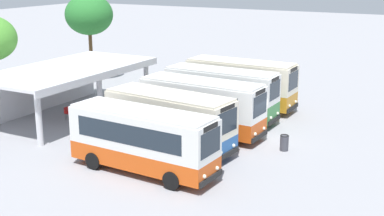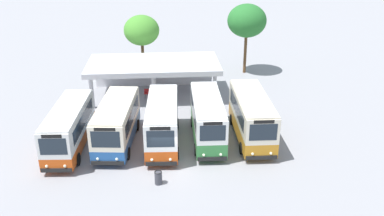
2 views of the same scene
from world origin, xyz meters
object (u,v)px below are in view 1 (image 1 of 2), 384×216
object	(u,v)px
city_bus_fifth_blue	(241,82)
waiting_chair_second_from_end	(74,110)
city_bus_fourth_amber	(221,92)
litter_bin_apron	(284,143)
waiting_chair_end_by_column	(68,112)
city_bus_second_in_row	(170,119)
waiting_chair_fourth_seat	(85,106)
waiting_chair_middle_seat	(79,108)
city_bus_middle_cream	(202,105)
waiting_chair_fifth_seat	(90,104)
city_bus_nearest_orange	(143,138)

from	to	relation	value
city_bus_fifth_blue	waiting_chair_second_from_end	size ratio (longest dim) A/B	9.29
city_bus_fourth_amber	waiting_chair_second_from_end	world-z (taller)	city_bus_fourth_amber
city_bus_fourth_amber	litter_bin_apron	size ratio (longest dim) A/B	8.56
city_bus_fourth_amber	city_bus_fifth_blue	xyz separation A→B (m)	(3.40, 0.04, 0.02)
waiting_chair_end_by_column	waiting_chair_second_from_end	bearing A→B (deg)	-3.49
city_bus_second_in_row	city_bus_fourth_amber	world-z (taller)	city_bus_fourth_amber
city_bus_fifth_blue	waiting_chair_fourth_seat	size ratio (longest dim) A/B	9.29
city_bus_fifth_blue	waiting_chair_end_by_column	bearing A→B (deg)	132.56
waiting_chair_second_from_end	waiting_chair_middle_seat	world-z (taller)	same
city_bus_fifth_blue	waiting_chair_middle_seat	size ratio (longest dim) A/B	9.29
city_bus_fourth_amber	litter_bin_apron	bearing A→B (deg)	-123.33
city_bus_middle_cream	waiting_chair_fifth_seat	world-z (taller)	city_bus_middle_cream
city_bus_fifth_blue	waiting_chair_end_by_column	xyz separation A→B (m)	(-8.26, 9.00, -1.38)
city_bus_second_in_row	waiting_chair_second_from_end	size ratio (longest dim) A/B	8.94
waiting_chair_end_by_column	city_bus_middle_cream	bearing A→B (deg)	-81.08
waiting_chair_fourth_seat	waiting_chair_fifth_seat	bearing A→B (deg)	-1.37
waiting_chair_middle_seat	litter_bin_apron	xyz separation A→B (m)	(-0.03, -14.81, -0.07)
waiting_chair_end_by_column	litter_bin_apron	distance (m)	14.81
city_bus_middle_cream	litter_bin_apron	size ratio (longest dim) A/B	8.73
waiting_chair_end_by_column	litter_bin_apron	xyz separation A→B (m)	(1.10, -14.77, -0.07)
city_bus_second_in_row	waiting_chair_end_by_column	bearing A→B (deg)	78.10
waiting_chair_end_by_column	waiting_chair_middle_seat	size ratio (longest dim) A/B	1.00
waiting_chair_end_by_column	waiting_chair_fourth_seat	size ratio (longest dim) A/B	1.00
city_bus_nearest_orange	waiting_chair_fourth_seat	xyz separation A→B (m)	(7.02, 9.60, -1.26)
city_bus_nearest_orange	city_bus_middle_cream	bearing A→B (deg)	2.25
city_bus_middle_cream	waiting_chair_fourth_seat	bearing A→B (deg)	88.61
city_bus_fourth_amber	waiting_chair_fifth_seat	distance (m)	9.46
city_bus_middle_cream	city_bus_fifth_blue	world-z (taller)	city_bus_fifth_blue
city_bus_second_in_row	city_bus_fourth_amber	bearing A→B (deg)	0.82
waiting_chair_fifth_seat	litter_bin_apron	distance (m)	14.77
city_bus_second_in_row	city_bus_middle_cream	size ratio (longest dim) A/B	0.98
waiting_chair_end_by_column	waiting_chair_fourth_seat	bearing A→B (deg)	-1.14
city_bus_second_in_row	waiting_chair_middle_seat	xyz separation A→B (m)	(3.06, 9.17, -1.29)
city_bus_fourth_amber	waiting_chair_second_from_end	bearing A→B (deg)	115.52
city_bus_middle_cream	waiting_chair_middle_seat	world-z (taller)	city_bus_middle_cream
waiting_chair_fifth_seat	city_bus_second_in_row	bearing A→B (deg)	-114.74
city_bus_nearest_orange	city_bus_fourth_amber	bearing A→B (deg)	3.31
city_bus_fourth_amber	city_bus_second_in_row	bearing A→B (deg)	-179.18
city_bus_second_in_row	waiting_chair_middle_seat	distance (m)	9.76
waiting_chair_middle_seat	waiting_chair_fifth_seat	bearing A→B (deg)	-4.14
litter_bin_apron	city_bus_fourth_amber	bearing A→B (deg)	56.67
waiting_chair_second_from_end	waiting_chair_fifth_seat	xyz separation A→B (m)	(1.70, -0.01, 0.00)
waiting_chair_fourth_seat	city_bus_fourth_amber	bearing A→B (deg)	-70.62
city_bus_second_in_row	waiting_chair_fourth_seat	size ratio (longest dim) A/B	8.94
city_bus_nearest_orange	waiting_chair_middle_seat	size ratio (longest dim) A/B	9.21
litter_bin_apron	waiting_chair_middle_seat	bearing A→B (deg)	89.87
litter_bin_apron	city_bus_fifth_blue	bearing A→B (deg)	38.86
city_bus_second_in_row	city_bus_fifth_blue	size ratio (longest dim) A/B	0.96
city_bus_fifth_blue	waiting_chair_second_from_end	xyz separation A→B (m)	(-7.70, 8.96, -1.38)
waiting_chair_second_from_end	waiting_chair_middle_seat	bearing A→B (deg)	6.97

